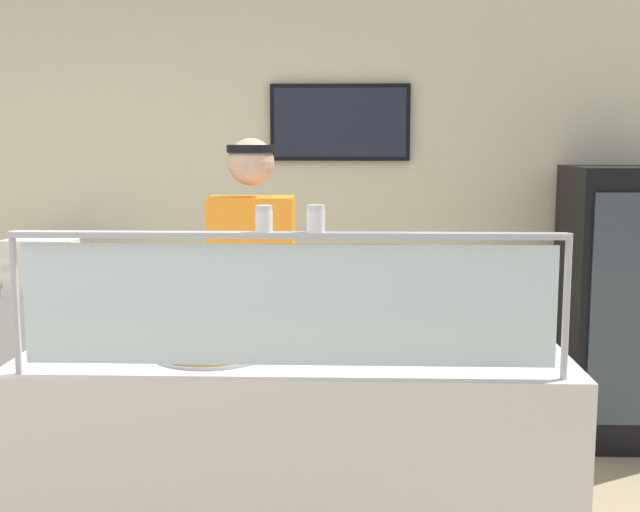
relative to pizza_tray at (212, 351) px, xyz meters
The scene contains 11 objects.
shop_rear_unit 2.25m from the pizza_tray, 81.97° to the left, with size 6.47×0.13×2.70m.
serving_counter 0.58m from the pizza_tray, ahead, with size 2.07×0.72×0.95m, color silver.
sneeze_guard 0.50m from the pizza_tray, 41.23° to the right, with size 1.89×0.06×0.50m.
pizza_tray is the anchor object (origin of this frame).
pizza_server 0.03m from the pizza_tray, 59.71° to the right, with size 0.07×0.28×0.01m, color #ADAFB7.
parmesan_shaker 0.63m from the pizza_tray, 49.56° to the right, with size 0.06×0.06×0.09m.
pepper_flake_shaker 0.71m from the pizza_tray, 33.75° to the right, with size 0.06×0.06×0.09m.
worker_figure 0.68m from the pizza_tray, 83.27° to the left, with size 0.41×0.50×1.76m.
drink_fridge 2.74m from the pizza_tray, 39.55° to the left, with size 0.68×0.64×1.60m.
prep_shelf 2.17m from the pizza_tray, 126.09° to the left, with size 0.70×0.55×0.88m, color #B7BABF.
pizza_box_stack 2.10m from the pizza_tray, 126.00° to the left, with size 0.45×0.44×0.31m.
Camera 1 is at (1.24, -2.66, 1.75)m, focal length 46.16 mm.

